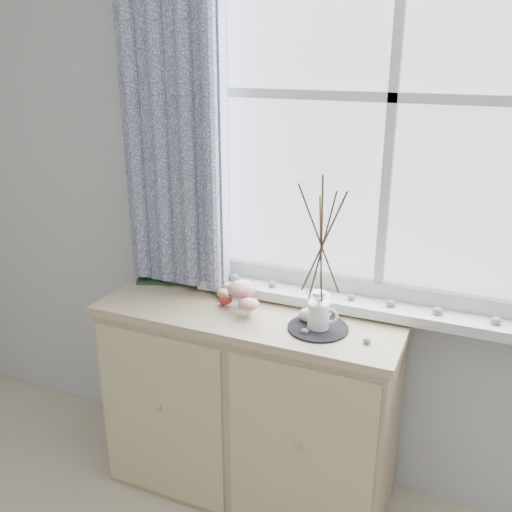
{
  "coord_description": "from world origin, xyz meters",
  "views": [
    {
      "loc": [
        0.66,
        -0.08,
        1.82
      ],
      "look_at": [
        -0.1,
        1.7,
        1.1
      ],
      "focal_mm": 40.0,
      "sensor_mm": 36.0,
      "label": 1
    }
  ],
  "objects_px": {
    "botanical_book": "(170,255)",
    "twig_pitcher": "(322,240)",
    "toadstool_cluster": "(244,293)",
    "sideboard": "(249,403)"
  },
  "relations": [
    {
      "from": "botanical_book",
      "to": "twig_pitcher",
      "type": "height_order",
      "value": "twig_pitcher"
    },
    {
      "from": "botanical_book",
      "to": "twig_pitcher",
      "type": "xyz_separation_m",
      "value": [
        0.71,
        -0.16,
        0.21
      ]
    },
    {
      "from": "botanical_book",
      "to": "toadstool_cluster",
      "type": "bearing_deg",
      "value": -38.77
    },
    {
      "from": "botanical_book",
      "to": "toadstool_cluster",
      "type": "xyz_separation_m",
      "value": [
        0.4,
        -0.11,
        -0.06
      ]
    },
    {
      "from": "twig_pitcher",
      "to": "toadstool_cluster",
      "type": "bearing_deg",
      "value": 170.96
    },
    {
      "from": "botanical_book",
      "to": "toadstool_cluster",
      "type": "height_order",
      "value": "botanical_book"
    },
    {
      "from": "botanical_book",
      "to": "toadstool_cluster",
      "type": "distance_m",
      "value": 0.42
    },
    {
      "from": "sideboard",
      "to": "twig_pitcher",
      "type": "bearing_deg",
      "value": -7.68
    },
    {
      "from": "botanical_book",
      "to": "twig_pitcher",
      "type": "relative_size",
      "value": 0.63
    },
    {
      "from": "toadstool_cluster",
      "to": "botanical_book",
      "type": "bearing_deg",
      "value": 164.16
    }
  ]
}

